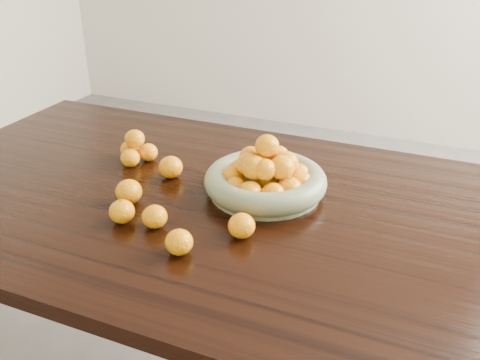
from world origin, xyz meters
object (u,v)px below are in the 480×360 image
at_px(orange_pyramid, 136,149).
at_px(loose_orange_0, 122,211).
at_px(dining_table, 252,237).
at_px(fruit_bowl, 266,178).

height_order(orange_pyramid, loose_orange_0, orange_pyramid).
xyz_separation_m(dining_table, loose_orange_0, (-0.26, -0.19, 0.12)).
height_order(dining_table, loose_orange_0, loose_orange_0).
bearing_deg(loose_orange_0, orange_pyramid, 117.44).
relative_size(dining_table, fruit_bowl, 6.22).
xyz_separation_m(fruit_bowl, orange_pyramid, (-0.42, 0.04, -0.01)).
distance_m(orange_pyramid, loose_orange_0, 0.35).
distance_m(fruit_bowl, loose_orange_0, 0.38).
height_order(dining_table, orange_pyramid, orange_pyramid).
xyz_separation_m(dining_table, fruit_bowl, (0.00, 0.08, 0.14)).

